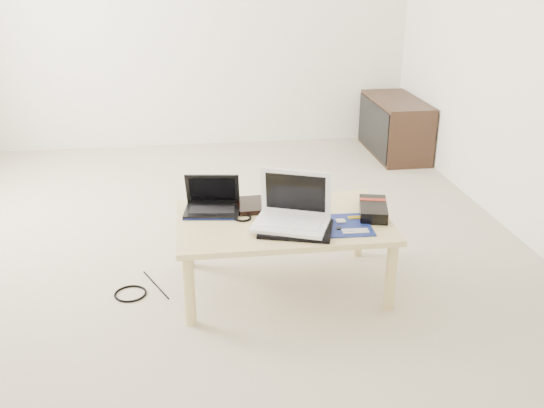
{
  "coord_description": "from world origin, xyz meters",
  "views": [
    {
      "loc": [
        -0.04,
        -3.63,
        1.67
      ],
      "look_at": [
        0.36,
        -0.78,
        0.49
      ],
      "focal_mm": 40.0,
      "sensor_mm": 36.0,
      "label": 1
    }
  ],
  "objects": [
    {
      "name": "netbook",
      "position": [
        0.05,
        -0.63,
        0.44
      ],
      "size": [
        0.31,
        0.25,
        0.2
      ],
      "color": "black",
      "rests_on": "coffee_table"
    },
    {
      "name": "tablet",
      "position": [
        0.44,
        -0.74,
        0.41
      ],
      "size": [
        0.26,
        0.22,
        0.01
      ],
      "color": "black",
      "rests_on": "coffee_table"
    },
    {
      "name": "coffee_table",
      "position": [
        0.41,
        -0.78,
        0.35
      ],
      "size": [
        1.1,
        0.7,
        0.4
      ],
      "color": "#D1BA7E",
      "rests_on": "ground"
    },
    {
      "name": "media_cabinet",
      "position": [
        1.77,
        1.45,
        0.25
      ],
      "size": [
        0.41,
        0.9,
        0.5
      ],
      "color": "#3B2518",
      "rests_on": "ground"
    },
    {
      "name": "gpu_box",
      "position": [
        0.89,
        -0.79,
        0.43
      ],
      "size": [
        0.2,
        0.31,
        0.06
      ],
      "color": "black",
      "rests_on": "coffee_table"
    },
    {
      "name": "remote",
      "position": [
        0.54,
        -0.66,
        0.41
      ],
      "size": [
        0.08,
        0.2,
        0.02
      ],
      "color": "#B2B2B7",
      "rests_on": "coffee_table"
    },
    {
      "name": "white_laptop",
      "position": [
        0.44,
        -0.88,
        0.47
      ],
      "size": [
        0.43,
        0.37,
        0.26
      ],
      "color": "white",
      "rests_on": "neoprene_sleeve"
    },
    {
      "name": "floor_cable_coil",
      "position": [
        -0.4,
        -0.76,
        0.01
      ],
      "size": [
        0.17,
        0.17,
        0.01
      ],
      "primitive_type": "torus",
      "rotation": [
        0.0,
        0.0,
        -0.0
      ],
      "color": "black",
      "rests_on": "ground"
    },
    {
      "name": "floor_cable_trail",
      "position": [
        -0.27,
        -0.68,
        0.0
      ],
      "size": [
        0.15,
        0.32,
        0.01
      ],
      "primitive_type": "cylinder",
      "rotation": [
        1.57,
        0.0,
        0.43
      ],
      "color": "black",
      "rests_on": "ground"
    },
    {
      "name": "motherboard",
      "position": [
        0.73,
        -0.91,
        0.4
      ],
      "size": [
        0.24,
        0.29,
        0.01
      ],
      "color": "#0C114D",
      "rests_on": "coffee_table"
    },
    {
      "name": "ground",
      "position": [
        0.0,
        0.0,
        0.0
      ],
      "size": [
        4.0,
        4.0,
        0.0
      ],
      "primitive_type": "plane",
      "color": "#C4B39E",
      "rests_on": "ground"
    },
    {
      "name": "neoprene_sleeve",
      "position": [
        0.46,
        -0.93,
        0.41
      ],
      "size": [
        0.41,
        0.35,
        0.02
      ],
      "primitive_type": "cube",
      "rotation": [
        0.0,
        0.0,
        -0.29
      ],
      "color": "black",
      "rests_on": "coffee_table"
    },
    {
      "name": "book",
      "position": [
        0.32,
        -0.6,
        0.41
      ],
      "size": [
        0.28,
        0.24,
        0.03
      ],
      "color": "black",
      "rests_on": "coffee_table"
    },
    {
      "name": "cable_coil",
      "position": [
        0.2,
        -0.75,
        0.41
      ],
      "size": [
        0.1,
        0.1,
        0.01
      ],
      "primitive_type": "torus",
      "rotation": [
        0.0,
        0.0,
        0.11
      ],
      "color": "black",
      "rests_on": "coffee_table"
    }
  ]
}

